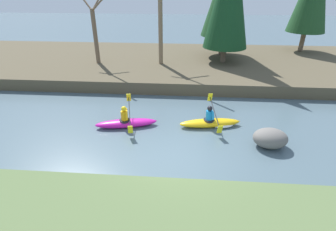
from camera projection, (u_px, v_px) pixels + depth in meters
The scene contains 7 objects.
ground_plane at pixel (178, 156), 9.77m from camera, with size 90.00×90.00×0.00m, color #4C606B.
riverbank_far at pixel (184, 64), 19.20m from camera, with size 44.00×10.29×0.71m.
bare_tree_upstream at pixel (95, 30), 17.24m from camera, with size 2.62×2.58×4.66m.
bare_tree_mid_upstream at pixel (161, 22), 16.83m from camera, with size 3.19×3.15×5.75m.
kayaker_lead at pixel (212, 122), 11.69m from camera, with size 2.79×2.06×1.20m.
kayaker_middle at pixel (127, 122), 11.64m from camera, with size 2.79×2.05×1.20m.
boulder_midstream at pixel (270, 138), 10.18m from camera, with size 1.33×1.04×0.75m.
Camera 1 is at (0.22, -7.96, 5.86)m, focal length 28.00 mm.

